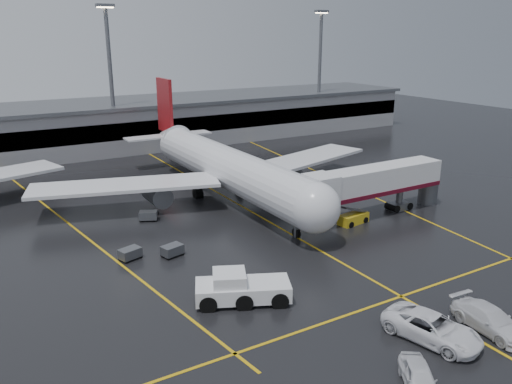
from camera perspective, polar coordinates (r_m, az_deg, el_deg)
ground at (r=60.22m, az=0.67°, el=-2.87°), size 220.00×220.00×0.00m
apron_line_centre at (r=60.21m, az=0.67°, el=-2.86°), size 0.25×90.00×0.02m
apron_line_stop at (r=44.54m, az=15.83°, el=-11.09°), size 60.00×0.25×0.02m
apron_line_left at (r=62.56m, az=-20.23°, el=-3.19°), size 9.99×69.35×0.02m
apron_line_right at (r=77.96m, az=8.18°, el=1.63°), size 7.57×69.64×0.02m
terminal at (r=101.97m, az=-13.58°, el=7.45°), size 122.00×19.00×8.60m
light_mast_mid at (r=93.78m, az=-15.87°, el=12.74°), size 3.00×1.20×25.45m
light_mast_right at (r=114.11m, az=7.10°, el=13.91°), size 3.00×1.20×25.45m
main_airliner at (r=67.10m, az=-3.63°, el=2.95°), size 48.80×45.60×14.10m
jet_bridge at (r=61.46m, az=13.14°, el=0.93°), size 19.90×3.40×6.05m
pushback_tractor at (r=41.77m, az=-1.77°, el=-10.73°), size 8.10×5.89×2.69m
belt_loader at (r=59.32m, az=10.76°, el=-2.90°), size 3.91×2.22×2.36m
service_van_a at (r=39.04m, az=18.98°, el=-14.08°), size 4.69×7.43×1.91m
service_van_b at (r=41.71m, az=24.56°, el=-12.76°), size 2.95×6.22×1.75m
service_van_d at (r=34.33m, az=17.69°, el=-19.04°), size 3.93×4.75×1.53m
baggage_cart_a at (r=50.54m, az=-9.29°, el=-6.38°), size 2.27×1.78×1.12m
baggage_cart_b at (r=50.64m, az=-13.83°, el=-6.62°), size 2.30×1.83×1.12m
baggage_cart_c at (r=60.42m, az=-11.88°, el=-2.55°), size 2.36×2.03×1.12m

